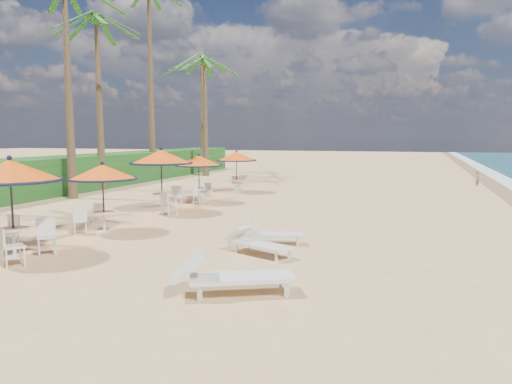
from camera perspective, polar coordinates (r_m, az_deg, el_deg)
ground at (r=10.70m, az=-4.75°, el=-9.31°), size 160.00×160.00×0.00m
scrub_hedge at (r=27.02m, az=-22.42°, el=1.77°), size 3.00×40.00×1.80m
station_0 at (r=13.06m, az=-26.10°, el=0.92°), size 2.35×2.35×2.45m
station_1 at (r=15.60m, az=-17.32°, el=1.50°), size 2.05×2.05×2.13m
station_2 at (r=18.95m, az=-10.65°, el=3.30°), size 2.37×2.40×2.47m
station_3 at (r=21.57m, az=-6.62°, el=2.88°), size 2.04×2.09×2.13m
station_4 at (r=25.53m, az=-2.21°, el=3.67°), size 2.06×2.09×2.15m
lounger_near at (r=9.25m, az=-3.07°, el=-9.45°), size 2.29×1.59×0.79m
lounger_mid at (r=12.26m, az=0.04°, el=-5.74°), size 1.92×1.31×0.66m
lounger_far at (r=13.41m, az=1.15°, el=-4.67°), size 1.93×1.04×0.66m
palm_3 at (r=25.09m, az=-21.02°, el=19.78°), size 5.00×5.00×9.67m
palm_4 at (r=28.34m, az=-17.74°, el=17.21°), size 5.00×5.00×9.10m
palm_5 at (r=34.74m, az=-12.14°, el=20.63°), size 5.00×5.00×12.49m
palm_6 at (r=36.04m, az=-5.89°, el=13.81°), size 5.00×5.00×8.24m
palm_7 at (r=40.03m, az=-6.20°, el=14.15°), size 5.00×5.00×9.03m
person at (r=30.98m, az=24.00°, el=1.44°), size 0.32×0.39×0.93m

